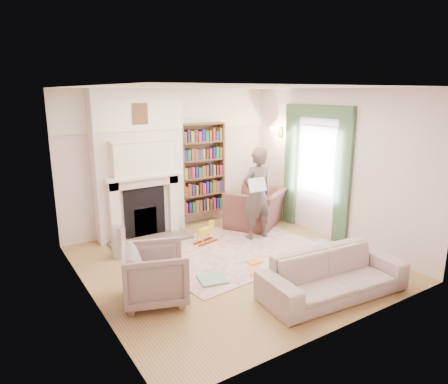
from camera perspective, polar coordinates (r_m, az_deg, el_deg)
floor at (r=6.67m, az=1.18°, el=-10.07°), size 4.50×4.50×0.00m
ceiling at (r=6.09m, az=1.31°, el=14.74°), size 4.50×4.50×0.00m
wall_back at (r=8.16m, az=-7.61°, el=4.59°), size 4.50×0.00×4.50m
wall_front at (r=4.60m, az=17.07°, el=-3.38°), size 4.50×0.00×4.50m
wall_left at (r=5.35m, az=-19.22°, el=-1.12°), size 0.00×4.50×4.50m
wall_right at (r=7.69m, az=15.33°, el=3.63°), size 0.00×4.50×4.50m
fireplace at (r=7.70m, az=-12.04°, el=3.73°), size 1.70×0.58×2.80m
bookcase at (r=8.38m, az=-3.15°, el=3.38°), size 1.00×0.24×1.85m
window at (r=7.94m, az=13.15°, el=4.45°), size 0.02×0.90×1.30m
curtain_left at (r=7.50m, az=16.67°, el=1.72°), size 0.07×0.32×2.40m
curtain_right at (r=8.46m, az=9.51°, el=3.47°), size 0.07×0.32×2.40m
pelmet at (r=7.81m, az=13.30°, el=11.16°), size 0.09×1.70×0.24m
wall_sconce at (r=8.55m, az=7.04°, el=8.42°), size 0.20×0.24×0.24m
rug at (r=7.16m, az=1.24°, el=-8.28°), size 3.14×2.55×0.01m
armchair_reading at (r=8.36m, az=4.64°, el=-2.23°), size 1.57×1.52×0.78m
armchair_left at (r=5.49m, az=-9.76°, el=-11.49°), size 1.06×1.04×0.76m
sofa at (r=5.77m, az=15.35°, el=-11.34°), size 2.14×1.00×0.61m
man_reading at (r=7.50m, az=4.74°, el=-0.27°), size 0.65×0.44×1.75m
newspaper at (r=7.20m, az=4.79°, el=1.03°), size 0.37×0.12×0.25m
coffee_table at (r=6.31m, az=13.60°, el=-9.71°), size 0.77×0.57×0.45m
paraffin_heater at (r=6.99m, az=-14.80°, el=-6.96°), size 0.30×0.30×0.55m
rocking_horse at (r=7.41m, az=-2.67°, el=-5.88°), size 0.49×0.28×0.40m
board_game at (r=6.08m, az=-1.66°, el=-12.33°), size 0.48×0.48×0.03m
game_box_lid at (r=6.37m, az=-8.62°, el=-11.10°), size 0.31×0.23×0.05m
comic_annuals at (r=6.51m, az=4.42°, el=-10.58°), size 0.47×0.55×0.02m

